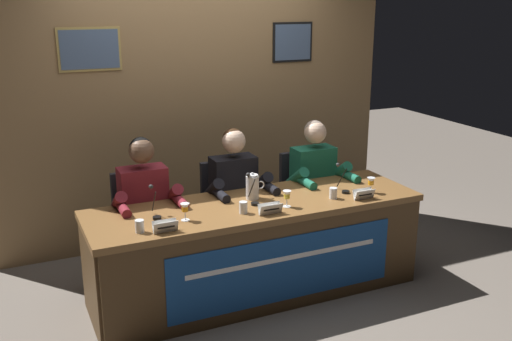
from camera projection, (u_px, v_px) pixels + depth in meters
The scene contains 22 objects.
ground_plane at pixel (256, 291), 4.63m from camera, with size 12.00×12.00×0.00m, color #70665B.
wall_back_panelled at pixel (197, 101), 5.39m from camera, with size 3.74×0.14×2.60m.
conference_table at pixel (262, 238), 4.40m from camera, with size 2.54×0.76×0.74m.
chair_left at pixel (142, 230), 4.70m from camera, with size 0.44×0.45×0.89m.
panelist_left at pixel (146, 205), 4.45m from camera, with size 0.51×0.48×1.22m.
nameplate_left at pixel (165, 226), 3.85m from camera, with size 0.16×0.06×0.08m.
juice_glass_left at pixel (185, 209), 4.04m from camera, with size 0.06×0.06×0.12m.
water_cup_left at pixel (140, 227), 3.85m from camera, with size 0.06×0.06×0.08m.
microphone_left at pixel (155, 207), 4.10m from camera, with size 0.06×0.17×0.22m.
chair_center at pixel (229, 216), 5.00m from camera, with size 0.44×0.45×0.89m.
panelist_center at pixel (237, 192), 4.74m from camera, with size 0.51×0.48×1.22m.
nameplate_center at pixel (270, 209), 4.17m from camera, with size 0.17×0.06×0.08m.
juice_glass_center at pixel (287, 196), 4.30m from camera, with size 0.06×0.06×0.12m.
water_cup_center at pixel (243, 208), 4.19m from camera, with size 0.06×0.06×0.08m.
microphone_center at pixel (253, 194), 4.38m from camera, with size 0.06×0.17×0.22m.
chair_right at pixel (305, 204), 5.29m from camera, with size 0.44×0.45×0.89m.
panelist_right at pixel (318, 181), 5.04m from camera, with size 0.51×0.48×1.22m.
nameplate_right at pixel (364, 194), 4.48m from camera, with size 0.17×0.06×0.08m.
juice_glass_right at pixel (371, 182), 4.61m from camera, with size 0.06×0.06×0.12m.
water_cup_right at pixel (333, 194), 4.49m from camera, with size 0.06×0.06×0.08m.
microphone_right at pixel (343, 183), 4.64m from camera, with size 0.06×0.17×0.22m.
water_pitcher_central at pixel (253, 187), 4.47m from camera, with size 0.15×0.10×0.21m.
Camera 1 is at (-1.72, -3.79, 2.23)m, focal length 41.26 mm.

